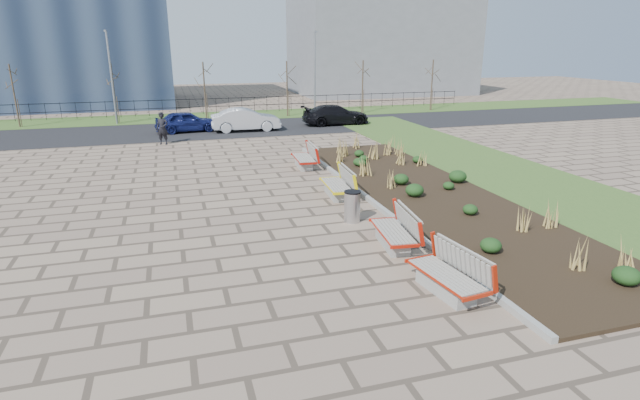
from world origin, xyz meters
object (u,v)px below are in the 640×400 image
object	(u,v)px
car_blue	(187,121)
car_black	(336,115)
bench_b	(393,229)
car_silver	(246,120)
bench_d	(303,157)
pedestrian	(162,128)
bench_c	(336,183)
litter_bin	(352,207)
bench_a	(446,273)
lamp_east	(315,75)
lamp_west	(112,79)

from	to	relation	value
car_blue	car_black	size ratio (longest dim) A/B	0.84
bench_b	car_silver	size ratio (longest dim) A/B	0.49
car_silver	bench_d	bearing A→B (deg)	-173.07
car_silver	car_black	size ratio (longest dim) A/B	0.94
pedestrian	car_blue	bearing A→B (deg)	86.75
bench_c	litter_bin	distance (m)	2.68
bench_a	litter_bin	bearing A→B (deg)	86.91
car_black	lamp_east	size ratio (longest dim) A/B	0.75
car_blue	lamp_west	world-z (taller)	lamp_west
litter_bin	lamp_east	size ratio (longest dim) A/B	0.16
bench_c	bench_d	xyz separation A→B (m)	(0.00, 4.57, 0.00)
car_black	pedestrian	bearing A→B (deg)	107.86
car_blue	car_silver	xyz separation A→B (m)	(3.56, -0.69, 0.06)
bench_b	pedestrian	world-z (taller)	pedestrian
car_silver	lamp_east	world-z (taller)	lamp_east
bench_a	bench_c	distance (m)	7.62
bench_c	car_blue	world-z (taller)	car_blue
bench_b	bench_c	distance (m)	4.83
bench_d	car_black	bearing A→B (deg)	68.44
car_silver	lamp_east	xyz separation A→B (m)	(5.99, 5.13, 2.32)
car_silver	lamp_west	distance (m)	9.79
bench_a	car_blue	xyz separation A→B (m)	(-4.55, 23.21, 0.16)
car_blue	lamp_east	bearing A→B (deg)	-71.68
car_blue	lamp_east	world-z (taller)	lamp_east
bench_b	pedestrian	size ratio (longest dim) A/B	1.20
litter_bin	car_black	world-z (taller)	car_black
car_blue	lamp_west	distance (m)	6.72
bench_c	bench_a	bearing A→B (deg)	-86.12
bench_d	pedestrian	size ratio (longest dim) A/B	1.20
bench_a	car_silver	world-z (taller)	car_silver
pedestrian	car_black	xyz separation A→B (m)	(11.18, 3.79, -0.20)
lamp_east	bench_c	bearing A→B (deg)	-104.02
bench_b	car_silver	world-z (taller)	car_silver
litter_bin	car_silver	distance (m)	17.57
bench_b	lamp_east	size ratio (longest dim) A/B	0.35
bench_b	bench_c	bearing A→B (deg)	96.98
litter_bin	lamp_east	world-z (taller)	lamp_east
pedestrian	lamp_east	world-z (taller)	lamp_east
car_blue	lamp_west	xyz separation A→B (m)	(-4.45, 4.44, 2.38)
car_black	lamp_east	world-z (taller)	lamp_east
car_black	lamp_west	size ratio (longest dim) A/B	0.75
bench_c	lamp_east	distance (m)	20.80
bench_a	bench_b	distance (m)	2.79
bench_a	lamp_east	distance (m)	28.22
bench_b	car_black	xyz separation A→B (m)	(5.22, 20.54, 0.18)
bench_c	car_blue	size ratio (longest dim) A/B	0.55
bench_d	car_blue	xyz separation A→B (m)	(-4.55, 11.01, 0.16)
pedestrian	lamp_east	bearing A→B (deg)	54.37
bench_d	lamp_west	distance (m)	18.07
bench_a	bench_b	size ratio (longest dim) A/B	1.00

